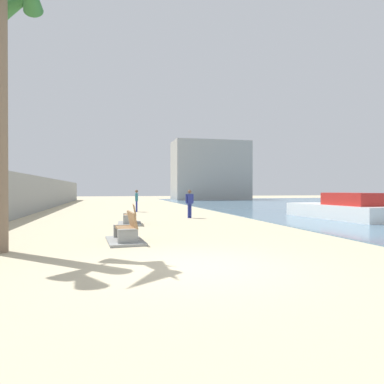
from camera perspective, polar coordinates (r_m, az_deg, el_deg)
ground_plane at (r=25.51m, az=-9.07°, el=-3.38°), size 120.00×120.00×0.00m
seawall at (r=26.01m, az=-25.79°, el=-0.39°), size 0.80×64.00×2.69m
bench_near at (r=11.43m, az=-10.86°, el=-6.96°), size 1.26×2.18×0.98m
bench_far at (r=17.07m, az=-10.17°, el=-4.50°), size 1.19×2.15×0.98m
person_walking at (r=26.35m, az=-9.13°, el=-1.15°), size 0.24×0.52×1.66m
person_standing at (r=20.46m, az=-0.41°, el=-1.59°), size 0.52×0.26×1.68m
boat_far_left at (r=21.34m, az=23.30°, el=-2.58°), size 2.83×7.02×1.47m
harbor_building at (r=55.70m, az=3.06°, el=3.52°), size 12.00×6.00×9.35m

